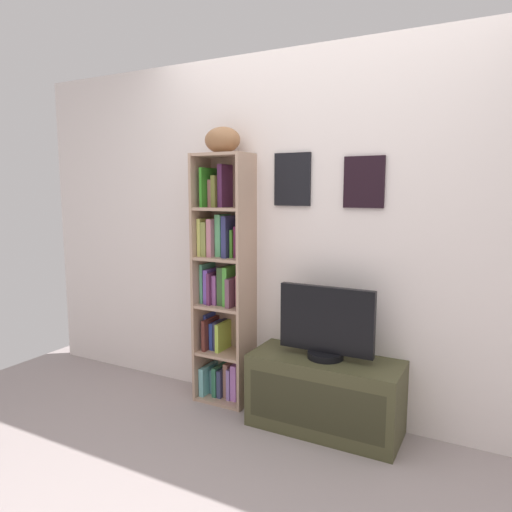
% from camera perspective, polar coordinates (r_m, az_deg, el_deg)
% --- Properties ---
extents(back_wall, '(4.80, 0.08, 2.36)m').
position_cam_1_polar(back_wall, '(3.04, 8.38, 2.37)').
color(back_wall, silver).
rests_on(back_wall, ground).
extents(bookshelf, '(0.38, 0.25, 1.72)m').
position_cam_1_polar(bookshelf, '(3.28, -3.99, -3.46)').
color(bookshelf, tan).
rests_on(bookshelf, ground).
extents(football, '(0.26, 0.19, 0.17)m').
position_cam_1_polar(football, '(3.19, -4.10, 13.86)').
color(football, '#8D5F3C').
rests_on(football, bookshelf).
extents(tv_stand, '(0.93, 0.38, 0.46)m').
position_cam_1_polar(tv_stand, '(3.05, 8.32, -16.24)').
color(tv_stand, '#434127').
rests_on(tv_stand, ground).
extents(television, '(0.59, 0.22, 0.44)m').
position_cam_1_polar(television, '(2.90, 8.50, -8.19)').
color(television, black).
rests_on(television, tv_stand).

